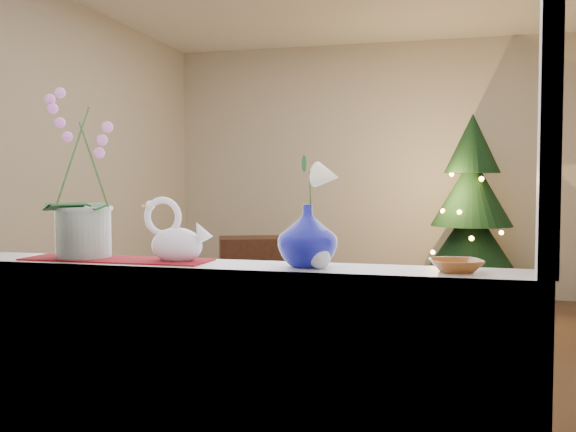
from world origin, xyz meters
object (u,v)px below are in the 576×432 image
Objects in this scene: xmas_tree at (472,211)px; blue_vase at (308,231)px; swan at (177,231)px; orchid_pot at (82,173)px; side_table at (267,272)px; paperweight at (320,258)px; amber_dish at (456,267)px.

blue_vase is at bearing -98.39° from xmas_tree.
orchid_pot is at bearing 176.86° from swan.
xmas_tree is 2.06m from side_table.
orchid_pot is at bearing -106.51° from side_table.
swan is 0.14× the size of xmas_tree.
blue_vase is at bearing -2.22° from swan.
paperweight is at bearing -97.63° from xmas_tree.
swan is at bearing 179.30° from amber_dish.
orchid_pot is at bearing 179.14° from amber_dish.
orchid_pot reaches higher than blue_vase.
blue_vase is 0.11m from paperweight.
blue_vase is at bearing -0.75° from orchid_pot.
xmas_tree reaches higher than side_table.
amber_dish is 0.08× the size of xmas_tree.
side_table is (-1.27, 3.80, -0.70)m from blue_vase.
side_table is at bearing 96.13° from orchid_pot.
amber_dish is at bearing -91.98° from xmas_tree.
xmas_tree is at bearing 82.37° from paperweight.
amber_dish is at bearing -2.58° from swan.
swan is 4.46m from xmas_tree.
blue_vase is 3.30× the size of paperweight.
xmas_tree reaches higher than paperweight.
paperweight is (0.53, -0.05, -0.07)m from swan.
swan is 1.82× the size of amber_dish.
swan reaches higher than side_table.
amber_dish is (0.97, -0.01, -0.09)m from swan.
paperweight is (0.05, -0.05, -0.08)m from blue_vase.
blue_vase reaches higher than paperweight.
amber_dish is (0.44, 0.04, -0.02)m from paperweight.
amber_dish is at bearing -1.06° from blue_vase.
blue_vase is at bearing 137.40° from paperweight.
orchid_pot is 3.91m from side_table.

